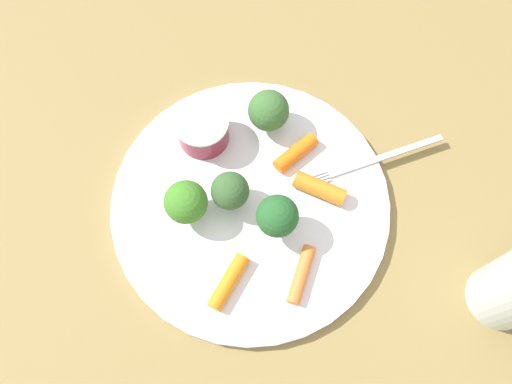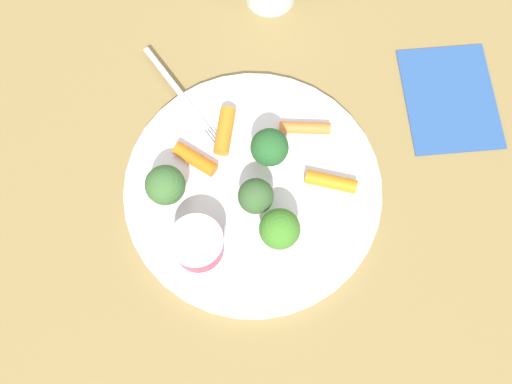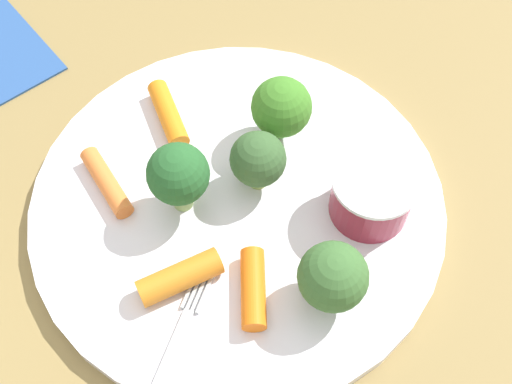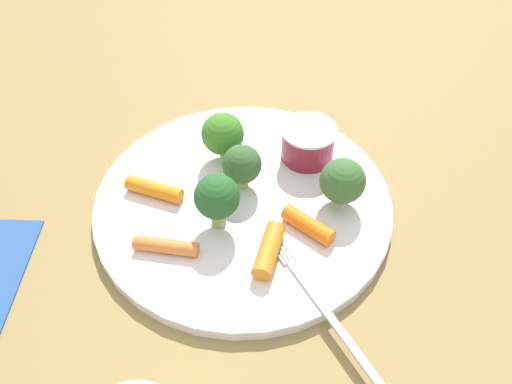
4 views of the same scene
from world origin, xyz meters
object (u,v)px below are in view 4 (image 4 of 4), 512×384
object	(u,v)px
sauce_cup	(308,143)
fork	(321,305)
broccoli_floret_2	(242,165)
carrot_stick_2	(154,189)
plate	(243,204)
carrot_stick_1	(308,225)
broccoli_floret_3	(224,134)
broccoli_floret_0	(343,181)
carrot_stick_0	(166,246)
carrot_stick_3	(269,250)
broccoli_floret_1	(217,198)

from	to	relation	value
sauce_cup	fork	size ratio (longest dim) A/B	0.36
broccoli_floret_2	carrot_stick_2	size ratio (longest dim) A/B	0.84
plate	broccoli_floret_2	world-z (taller)	broccoli_floret_2
broccoli_floret_2	carrot_stick_1	distance (m)	0.09
broccoli_floret_2	broccoli_floret_3	xyz separation A→B (m)	(-0.04, -0.00, 0.00)
broccoli_floret_0	carrot_stick_0	distance (m)	0.17
fork	plate	bearing A→B (deg)	-170.03
broccoli_floret_0	broccoli_floret_3	world-z (taller)	broccoli_floret_3
carrot_stick_2	fork	size ratio (longest dim) A/B	0.36
plate	carrot_stick_1	world-z (taller)	carrot_stick_1
broccoli_floret_0	carrot_stick_3	world-z (taller)	broccoli_floret_0
broccoli_floret_2	carrot_stick_1	size ratio (longest dim) A/B	0.93
broccoli_floret_1	sauce_cup	bearing A→B (deg)	117.00
broccoli_floret_0	broccoli_floret_1	bearing A→B (deg)	-96.39
broccoli_floret_1	carrot_stick_3	world-z (taller)	broccoli_floret_1
sauce_cup	carrot_stick_3	distance (m)	0.14
broccoli_floret_3	carrot_stick_2	size ratio (longest dim) A/B	0.94
carrot_stick_2	sauce_cup	bearing A→B (deg)	90.62
plate	sauce_cup	xyz separation A→B (m)	(-0.04, 0.08, 0.02)
carrot_stick_1	carrot_stick_0	bearing A→B (deg)	-98.90
plate	broccoli_floret_1	bearing A→B (deg)	-55.24
broccoli_floret_2	carrot_stick_2	distance (m)	0.09
carrot_stick_2	broccoli_floret_0	bearing A→B (deg)	67.38
plate	broccoli_floret_1	distance (m)	0.06
broccoli_floret_1	carrot_stick_2	world-z (taller)	broccoli_floret_1
sauce_cup	broccoli_floret_1	xyz separation A→B (m)	(0.06, -0.11, 0.02)
carrot_stick_1	fork	bearing A→B (deg)	-14.75
plate	broccoli_floret_3	xyz separation A→B (m)	(-0.06, 0.00, 0.04)
sauce_cup	carrot_stick_1	bearing A→B (deg)	-22.56
broccoli_floret_3	carrot_stick_2	world-z (taller)	broccoli_floret_3
broccoli_floret_2	broccoli_floret_3	bearing A→B (deg)	-174.33
sauce_cup	carrot_stick_2	xyz separation A→B (m)	(0.00, -0.16, -0.01)
broccoli_floret_1	carrot_stick_1	bearing A→B (deg)	65.03
broccoli_floret_2	fork	size ratio (longest dim) A/B	0.30
broccoli_floret_3	carrot_stick_1	world-z (taller)	broccoli_floret_3
broccoli_floret_1	fork	distance (m)	0.13
fork	sauce_cup	bearing A→B (deg)	160.92
plate	carrot_stick_1	distance (m)	0.07
carrot_stick_1	carrot_stick_3	size ratio (longest dim) A/B	0.95
sauce_cup	broccoli_floret_0	distance (m)	0.07
plate	carrot_stick_0	xyz separation A→B (m)	(0.04, -0.08, 0.01)
sauce_cup	broccoli_floret_0	bearing A→B (deg)	3.30
broccoli_floret_2	broccoli_floret_1	bearing A→B (deg)	-42.15
broccoli_floret_3	carrot_stick_0	world-z (taller)	broccoli_floret_3
plate	broccoli_floret_2	size ratio (longest dim) A/B	6.03
carrot_stick_3	carrot_stick_0	bearing A→B (deg)	-113.20
carrot_stick_0	carrot_stick_2	xyz separation A→B (m)	(-0.07, 0.00, 0.00)
carrot_stick_0	broccoli_floret_0	bearing A→B (deg)	90.54
broccoli_floret_2	carrot_stick_3	world-z (taller)	broccoli_floret_2
carrot_stick_0	carrot_stick_1	xyz separation A→B (m)	(0.02, 0.13, 0.00)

